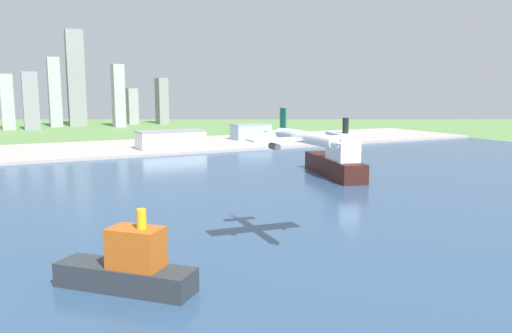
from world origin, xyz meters
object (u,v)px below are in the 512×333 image
(container_barge, at_px, (129,267))
(warehouse_main, at_px, (171,139))
(airplane_landing, at_px, (305,138))
(warehouse_annex, at_px, (251,131))
(cargo_ship, at_px, (337,160))

(container_barge, height_order, warehouse_main, container_barge)
(container_barge, distance_m, warehouse_main, 346.85)
(airplane_landing, distance_m, warehouse_annex, 400.37)
(cargo_ship, distance_m, warehouse_main, 199.97)
(airplane_landing, xyz_separation_m, container_barge, (-64.14, -6.19, -34.58))
(cargo_ship, bearing_deg, warehouse_main, 105.33)
(airplane_landing, height_order, container_barge, airplane_landing)
(airplane_landing, relative_size, warehouse_annex, 1.07)
(warehouse_annex, bearing_deg, cargo_ship, -103.04)
(airplane_landing, distance_m, warehouse_main, 325.92)
(container_barge, distance_m, warehouse_annex, 434.50)
(cargo_ship, bearing_deg, container_barge, -142.00)
(airplane_landing, height_order, cargo_ship, airplane_landing)
(warehouse_main, xyz_separation_m, warehouse_annex, (107.96, 45.01, 0.08))
(airplane_landing, relative_size, warehouse_main, 0.72)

